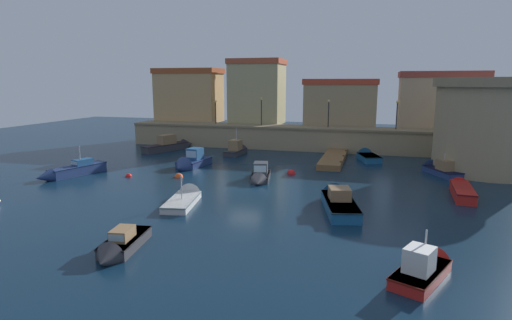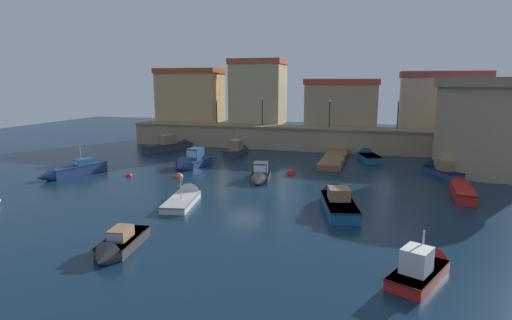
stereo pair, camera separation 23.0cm
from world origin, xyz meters
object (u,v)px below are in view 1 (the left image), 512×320
(quay_lamp_3, at_px, (397,110))
(moored_boat_8, at_px, (171,145))
(moored_boat_0, at_px, (237,149))
(moored_boat_1, at_px, (71,171))
(moored_boat_12, at_px, (190,162))
(mooring_buoy_0, at_px, (179,177))
(mooring_buoy_1, at_px, (291,174))
(moored_boat_7, at_px, (367,156))
(quay_lamp_1, at_px, (261,107))
(fortress_tower, at_px, (490,125))
(moored_boat_4, at_px, (260,176))
(moored_boat_3, at_px, (337,200))
(moored_boat_10, at_px, (426,266))
(mooring_buoy_2, at_px, (129,177))
(moored_boat_2, at_px, (187,197))
(moored_boat_11, at_px, (461,189))
(quay_lamp_2, at_px, (329,109))
(quay_lamp_0, at_px, (216,108))
(moored_boat_9, at_px, (119,246))
(moored_boat_5, at_px, (438,169))

(quay_lamp_3, height_order, moored_boat_8, quay_lamp_3)
(moored_boat_0, height_order, moored_boat_1, moored_boat_0)
(moored_boat_12, bearing_deg, mooring_buoy_0, 16.41)
(moored_boat_8, distance_m, mooring_buoy_1, 18.73)
(moored_boat_7, distance_m, mooring_buoy_1, 11.02)
(mooring_buoy_1, bearing_deg, quay_lamp_1, 115.41)
(fortress_tower, distance_m, quay_lamp_1, 24.78)
(moored_boat_4, bearing_deg, moored_boat_7, 135.42)
(quay_lamp_1, bearing_deg, moored_boat_3, -63.22)
(moored_boat_8, bearing_deg, moored_boat_1, -162.58)
(moored_boat_0, relative_size, mooring_buoy_1, 6.33)
(moored_boat_10, relative_size, moored_boat_12, 0.90)
(moored_boat_1, height_order, moored_boat_4, moored_boat_1)
(mooring_buoy_2, bearing_deg, moored_boat_2, -33.71)
(moored_boat_4, bearing_deg, mooring_buoy_2, -92.17)
(moored_boat_11, bearing_deg, moored_boat_7, 32.41)
(moored_boat_7, xyz_separation_m, moored_boat_11, (6.94, -12.33, 0.07))
(moored_boat_7, xyz_separation_m, moored_boat_12, (-16.12, -8.96, 0.17))
(quay_lamp_2, height_order, mooring_buoy_2, quay_lamp_2)
(moored_boat_3, distance_m, mooring_buoy_1, 10.11)
(quay_lamp_1, height_order, mooring_buoy_1, quay_lamp_1)
(quay_lamp_3, height_order, moored_boat_3, quay_lamp_3)
(fortress_tower, xyz_separation_m, moored_boat_0, (-24.75, 2.79, -3.76))
(moored_boat_1, bearing_deg, quay_lamp_1, 165.94)
(moored_boat_11, bearing_deg, moored_boat_2, 113.96)
(fortress_tower, distance_m, moored_boat_12, 27.51)
(moored_boat_1, distance_m, moored_boat_10, 29.86)
(quay_lamp_0, xyz_separation_m, moored_boat_11, (25.83, -17.12, -4.40))
(moored_boat_4, bearing_deg, moored_boat_3, 40.19)
(moored_boat_4, bearing_deg, quay_lamp_1, -175.69)
(moored_boat_1, distance_m, moored_boat_8, 15.21)
(moored_boat_1, xyz_separation_m, moored_boat_9, (13.70, -13.17, -0.14))
(fortress_tower, height_order, moored_boat_5, fortress_tower)
(quay_lamp_2, height_order, mooring_buoy_1, quay_lamp_2)
(moored_boat_11, bearing_deg, moored_boat_9, 135.43)
(moored_boat_4, distance_m, moored_boat_7, 14.84)
(quay_lamp_3, bearing_deg, moored_boat_5, -71.35)
(fortress_tower, relative_size, moored_boat_9, 2.25)
(quay_lamp_1, bearing_deg, quay_lamp_2, -0.00)
(quay_lamp_1, xyz_separation_m, moored_boat_12, (-3.25, -13.74, -4.55))
(moored_boat_5, distance_m, moored_boat_10, 21.93)
(quay_lamp_1, bearing_deg, quay_lamp_3, 0.00)
(moored_boat_4, bearing_deg, moored_boat_8, -140.67)
(mooring_buoy_2, bearing_deg, quay_lamp_3, 39.85)
(moored_boat_0, xyz_separation_m, moored_boat_9, (3.47, -27.94, -0.17))
(moored_boat_1, height_order, mooring_buoy_0, moored_boat_1)
(moored_boat_8, height_order, mooring_buoy_2, moored_boat_8)
(moored_boat_11, bearing_deg, quay_lamp_3, 16.17)
(quay_lamp_2, relative_size, moored_boat_8, 0.45)
(moored_boat_4, distance_m, mooring_buoy_2, 11.46)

